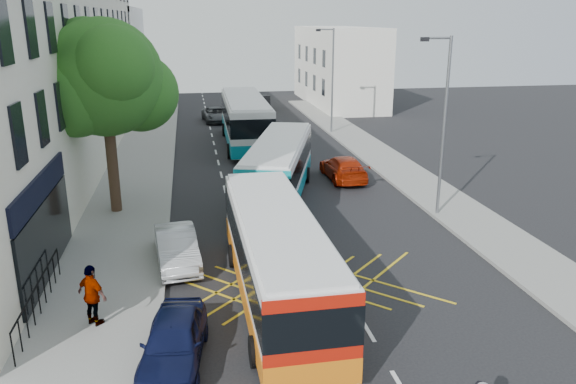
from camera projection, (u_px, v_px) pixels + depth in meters
name	position (u px, v px, depth m)	size (l,w,h in m)	color
pavement_left	(117.00, 212.00, 26.62)	(5.00, 70.00, 0.15)	gray
pavement_right	(434.00, 194.00, 29.28)	(3.00, 70.00, 0.15)	gray
terrace_main	(27.00, 56.00, 32.65)	(8.30, 45.00, 13.50)	beige
terrace_far	(102.00, 55.00, 61.87)	(8.00, 20.00, 10.00)	silver
building_right	(338.00, 66.00, 59.74)	(6.00, 18.00, 8.00)	silver
street_tree	(104.00, 79.00, 24.74)	(6.30, 5.70, 8.80)	#382619
lamp_near	(443.00, 118.00, 24.90)	(1.45, 0.15, 8.00)	slate
lamp_far	(331.00, 75.00, 43.71)	(1.45, 0.15, 8.00)	slate
railings	(39.00, 297.00, 17.10)	(0.08, 5.60, 1.14)	black
bus_near	(277.00, 256.00, 17.96)	(2.71, 10.54, 2.96)	silver
bus_mid	(279.00, 168.00, 28.59)	(5.40, 10.83, 2.97)	silver
bus_far	(245.00, 120.00, 40.57)	(3.29, 12.43, 3.48)	silver
parked_car_blue	(174.00, 341.00, 14.85)	(1.58, 3.92, 1.34)	#0E1339
parked_car_silver	(177.00, 247.00, 20.91)	(1.43, 4.11, 1.35)	#B5B9BE
red_hatchback	(343.00, 168.00, 32.04)	(1.90, 4.68, 1.36)	#AB2307
distant_car_grey	(216.00, 115.00, 50.07)	(2.08, 4.51, 1.25)	#3B3E42
distant_car_dark	(263.00, 102.00, 56.76)	(1.56, 4.46, 1.47)	black
pedestrian_far	(92.00, 295.00, 16.40)	(1.11, 0.46, 1.89)	gray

